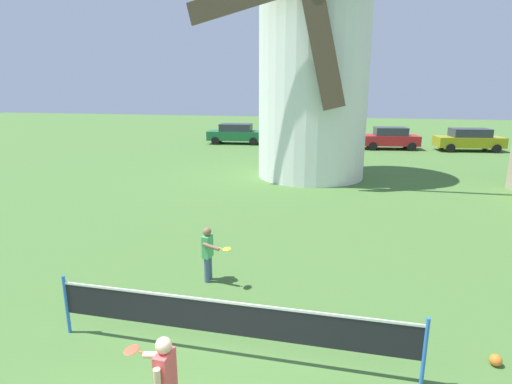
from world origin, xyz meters
TOP-DOWN VIEW (x-y plane):
  - windmill at (-0.07, 16.53)m, footprint 10.08×5.88m
  - tennis_net at (0.06, 2.01)m, footprint 6.00×0.06m
  - player_near at (-0.26, 0.38)m, footprint 0.76×0.56m
  - player_far at (-1.14, 4.50)m, footprint 0.72×0.58m
  - stray_ball at (4.24, 2.74)m, footprint 0.19×0.19m
  - parked_car_green at (-7.04, 27.61)m, footprint 4.54×2.23m
  - parked_car_cream at (-1.63, 27.80)m, footprint 4.46×2.39m
  - parked_car_red at (4.57, 27.22)m, footprint 4.12×2.29m
  - parked_car_mustard at (9.85, 27.49)m, footprint 4.62×2.37m

SIDE VIEW (x-z plane):
  - stray_ball at x=4.24m, z-range 0.00..0.19m
  - tennis_net at x=0.06m, z-range 0.14..1.24m
  - player_far at x=-1.14m, z-range 0.08..1.36m
  - player_near at x=-0.26m, z-range 0.09..1.45m
  - parked_car_red at x=4.57m, z-range 0.03..1.59m
  - parked_car_cream at x=-1.63m, z-range 0.03..1.59m
  - parked_car_green at x=-7.04m, z-range 0.03..1.59m
  - parked_car_mustard at x=9.85m, z-range 0.03..1.59m
  - windmill at x=-0.07m, z-range -0.56..12.88m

